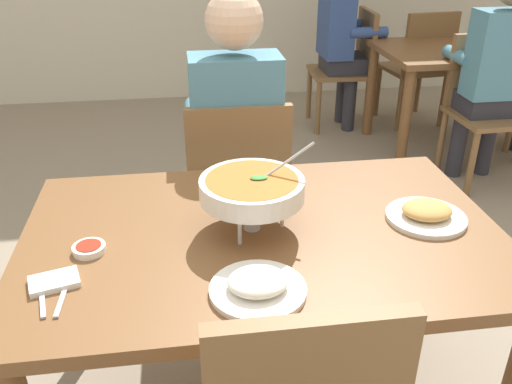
# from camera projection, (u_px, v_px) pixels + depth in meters

# --- Properties ---
(dining_table_main) EXTENTS (1.39, 0.89, 0.73)m
(dining_table_main) POSITION_uv_depth(u_px,v_px,m) (263.00, 258.00, 1.63)
(dining_table_main) COLOR brown
(dining_table_main) RESTS_ON ground_plane
(chair_diner_main) EXTENTS (0.44, 0.44, 0.90)m
(chair_diner_main) POSITION_uv_depth(u_px,v_px,m) (237.00, 186.00, 2.33)
(chair_diner_main) COLOR brown
(chair_diner_main) RESTS_ON ground_plane
(diner_main) EXTENTS (0.40, 0.45, 1.31)m
(diner_main) POSITION_uv_depth(u_px,v_px,m) (235.00, 131.00, 2.25)
(diner_main) COLOR #2D2D38
(diner_main) RESTS_ON ground_plane
(curry_bowl) EXTENTS (0.33, 0.30, 0.26)m
(curry_bowl) POSITION_uv_depth(u_px,v_px,m) (252.00, 189.00, 1.54)
(curry_bowl) COLOR silver
(curry_bowl) RESTS_ON dining_table_main
(rice_plate) EXTENTS (0.24, 0.24, 0.06)m
(rice_plate) POSITION_uv_depth(u_px,v_px,m) (258.00, 286.00, 1.32)
(rice_plate) COLOR white
(rice_plate) RESTS_ON dining_table_main
(appetizer_plate) EXTENTS (0.24, 0.24, 0.06)m
(appetizer_plate) POSITION_uv_depth(u_px,v_px,m) (426.00, 214.00, 1.64)
(appetizer_plate) COLOR white
(appetizer_plate) RESTS_ON dining_table_main
(sauce_dish) EXTENTS (0.09, 0.09, 0.02)m
(sauce_dish) POSITION_uv_depth(u_px,v_px,m) (89.00, 248.00, 1.48)
(sauce_dish) COLOR white
(sauce_dish) RESTS_ON dining_table_main
(napkin_folded) EXTENTS (0.14, 0.11, 0.02)m
(napkin_folded) POSITION_uv_depth(u_px,v_px,m) (54.00, 282.00, 1.36)
(napkin_folded) COLOR white
(napkin_folded) RESTS_ON dining_table_main
(fork_utensil) EXTENTS (0.05, 0.17, 0.01)m
(fork_utensil) POSITION_uv_depth(u_px,v_px,m) (42.00, 296.00, 1.31)
(fork_utensil) COLOR silver
(fork_utensil) RESTS_ON dining_table_main
(spoon_utensil) EXTENTS (0.02, 0.17, 0.01)m
(spoon_utensil) POSITION_uv_depth(u_px,v_px,m) (63.00, 294.00, 1.32)
(spoon_utensil) COLOR silver
(spoon_utensil) RESTS_ON dining_table_main
(dining_table_far) EXTENTS (1.00, 0.80, 0.73)m
(dining_table_far) POSITION_uv_depth(u_px,v_px,m) (452.00, 67.00, 3.75)
(dining_table_far) COLOR brown
(dining_table_far) RESTS_ON ground_plane
(chair_bg_left) EXTENTS (0.46, 0.46, 0.90)m
(chair_bg_left) POSITION_uv_depth(u_px,v_px,m) (484.00, 100.00, 3.38)
(chair_bg_left) COLOR brown
(chair_bg_left) RESTS_ON ground_plane
(chair_bg_right) EXTENTS (0.46, 0.46, 0.90)m
(chair_bg_right) POSITION_uv_depth(u_px,v_px,m) (351.00, 62.00, 4.22)
(chair_bg_right) COLOR brown
(chair_bg_right) RESTS_ON ground_plane
(chair_bg_corner) EXTENTS (0.49, 0.49, 0.90)m
(chair_bg_corner) POSITION_uv_depth(u_px,v_px,m) (420.00, 62.00, 4.23)
(chair_bg_corner) COLOR brown
(chair_bg_corner) RESTS_ON ground_plane
(patron_bg_left) EXTENTS (0.40, 0.45, 1.31)m
(patron_bg_left) POSITION_uv_depth(u_px,v_px,m) (495.00, 66.00, 3.21)
(patron_bg_left) COLOR #2D2D38
(patron_bg_left) RESTS_ON ground_plane
(patron_bg_right) EXTENTS (0.45, 0.40, 1.31)m
(patron_bg_right) POSITION_uv_depth(u_px,v_px,m) (341.00, 32.00, 4.09)
(patron_bg_right) COLOR #2D2D38
(patron_bg_right) RESTS_ON ground_plane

